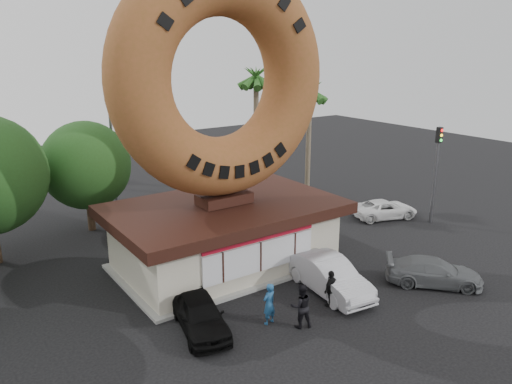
{
  "coord_description": "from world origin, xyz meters",
  "views": [
    {
      "loc": [
        -12.13,
        -14.11,
        10.76
      ],
      "look_at": [
        0.51,
        4.0,
        4.28
      ],
      "focal_mm": 35.0,
      "sensor_mm": 36.0,
      "label": 1
    }
  ],
  "objects": [
    {
      "name": "car_black",
      "position": [
        -4.0,
        1.35,
        0.69
      ],
      "size": [
        2.53,
        4.33,
        1.39
      ],
      "primitive_type": "imported",
      "rotation": [
        0.0,
        0.0,
        -0.23
      ],
      "color": "black",
      "rests_on": "ground"
    },
    {
      "name": "car_white",
      "position": [
        12.31,
        6.3,
        0.59
      ],
      "size": [
        4.63,
        3.24,
        1.17
      ],
      "primitive_type": "imported",
      "rotation": [
        0.0,
        0.0,
        1.23
      ],
      "color": "white",
      "rests_on": "ground"
    },
    {
      "name": "person_left",
      "position": [
        -1.5,
        0.21,
        0.87
      ],
      "size": [
        0.7,
        0.53,
        1.75
      ],
      "primitive_type": "imported",
      "rotation": [
        0.0,
        0.0,
        3.33
      ],
      "color": "navy",
      "rests_on": "ground"
    },
    {
      "name": "tree_mid",
      "position": [
        -4.0,
        15.0,
        4.02
      ],
      "size": [
        5.2,
        5.2,
        6.63
      ],
      "color": "#473321",
      "rests_on": "ground"
    },
    {
      "name": "street_lamp",
      "position": [
        -1.86,
        16.0,
        4.48
      ],
      "size": [
        2.11,
        0.2,
        8.0
      ],
      "color": "#59595E",
      "rests_on": "ground"
    },
    {
      "name": "traffic_signal",
      "position": [
        14.0,
        3.99,
        3.87
      ],
      "size": [
        0.3,
        0.38,
        6.07
      ],
      "color": "#59595E",
      "rests_on": "ground"
    },
    {
      "name": "car_grey",
      "position": [
        6.85,
        -1.43,
        0.63
      ],
      "size": [
        4.31,
        4.36,
        1.27
      ],
      "primitive_type": "imported",
      "rotation": [
        0.0,
        0.0,
        0.77
      ],
      "color": "slate",
      "rests_on": "ground"
    },
    {
      "name": "palm_near",
      "position": [
        7.5,
        14.0,
        8.41
      ],
      "size": [
        2.6,
        2.6,
        9.75
      ],
      "color": "#726651",
      "rests_on": "ground"
    },
    {
      "name": "donut_shop",
      "position": [
        0.0,
        5.98,
        1.77
      ],
      "size": [
        11.2,
        7.2,
        3.8
      ],
      "color": "#BAB39E",
      "rests_on": "ground"
    },
    {
      "name": "car_silver",
      "position": [
        2.33,
        0.85,
        0.8
      ],
      "size": [
        2.21,
        5.01,
        1.6
      ],
      "primitive_type": "imported",
      "rotation": [
        0.0,
        0.0,
        -0.11
      ],
      "color": "#B6B6BC",
      "rests_on": "ground"
    },
    {
      "name": "giant_donut",
      "position": [
        0.0,
        6.0,
        9.31
      ],
      "size": [
        11.03,
        2.81,
        11.03
      ],
      "primitive_type": "torus",
      "rotation": [
        1.57,
        0.0,
        0.0
      ],
      "color": "brown",
      "rests_on": "donut_shop"
    },
    {
      "name": "person_center",
      "position": [
        -0.61,
        -0.71,
        0.92
      ],
      "size": [
        1.08,
        0.97,
        1.83
      ],
      "primitive_type": "imported",
      "rotation": [
        0.0,
        0.0,
        2.77
      ],
      "color": "black",
      "rests_on": "ground"
    },
    {
      "name": "person_right",
      "position": [
        1.5,
        -0.17,
        0.82
      ],
      "size": [
        1.04,
        0.65,
        1.64
      ],
      "primitive_type": "imported",
      "rotation": [
        0.0,
        0.0,
        3.42
      ],
      "color": "black",
      "rests_on": "ground"
    },
    {
      "name": "ground",
      "position": [
        0.0,
        0.0,
        0.0
      ],
      "size": [
        90.0,
        90.0,
        0.0
      ],
      "primitive_type": "plane",
      "color": "black",
      "rests_on": "ground"
    },
    {
      "name": "palm_far",
      "position": [
        11.0,
        12.5,
        7.48
      ],
      "size": [
        2.6,
        2.6,
        8.75
      ],
      "color": "#726651",
      "rests_on": "ground"
    }
  ]
}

